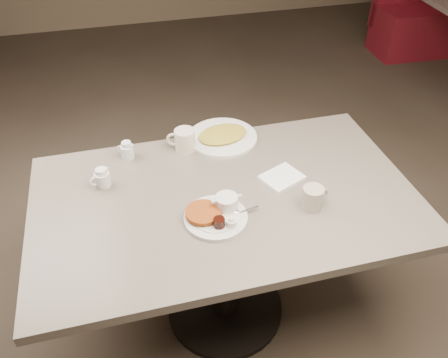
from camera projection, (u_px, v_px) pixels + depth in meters
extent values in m
cube|color=#4C3F33|center=(225.00, 310.00, 2.27)|extent=(7.00, 8.00, 0.02)
cube|color=slate|center=(225.00, 200.00, 1.80)|extent=(1.50, 0.90, 0.04)
cylinder|color=black|center=(225.00, 259.00, 2.03)|extent=(0.14, 0.14, 0.69)
cylinder|color=black|center=(225.00, 307.00, 2.25)|extent=(0.56, 0.56, 0.03)
cylinder|color=silver|center=(216.00, 218.00, 1.68)|extent=(0.25, 0.25, 0.01)
cylinder|color=silver|center=(216.00, 216.00, 1.68)|extent=(0.19, 0.19, 0.00)
cylinder|color=#954314|center=(204.00, 214.00, 1.68)|extent=(0.15, 0.15, 0.01)
cylinder|color=#954314|center=(203.00, 212.00, 1.67)|extent=(0.14, 0.14, 0.01)
cylinder|color=silver|center=(227.00, 202.00, 1.70)|extent=(0.09, 0.09, 0.05)
cube|color=silver|center=(214.00, 202.00, 1.67)|extent=(0.02, 0.01, 0.01)
cube|color=silver|center=(239.00, 196.00, 1.70)|extent=(0.02, 0.01, 0.01)
ellipsoid|color=white|center=(224.00, 200.00, 1.69)|extent=(0.04, 0.04, 0.03)
ellipsoid|color=white|center=(230.00, 200.00, 1.69)|extent=(0.04, 0.04, 0.02)
cylinder|color=black|center=(219.00, 223.00, 1.62)|extent=(0.05, 0.05, 0.04)
cylinder|color=silver|center=(231.00, 223.00, 1.63)|extent=(0.04, 0.04, 0.03)
ellipsoid|color=beige|center=(231.00, 220.00, 1.62)|extent=(0.03, 0.03, 0.02)
cube|color=silver|center=(248.00, 210.00, 1.70)|extent=(0.09, 0.03, 0.00)
ellipsoid|color=silver|center=(235.00, 211.00, 1.69)|extent=(0.03, 0.02, 0.01)
cylinder|color=#B7AA98|center=(312.00, 198.00, 1.71)|extent=(0.10, 0.10, 0.09)
cylinder|color=black|center=(314.00, 190.00, 1.69)|extent=(0.08, 0.08, 0.01)
torus|color=#B7AA98|center=(322.00, 194.00, 1.73)|extent=(0.06, 0.03, 0.06)
cube|color=white|center=(282.00, 178.00, 1.86)|extent=(0.20, 0.18, 0.02)
cylinder|color=#F0E4CC|center=(185.00, 140.00, 2.00)|extent=(0.12, 0.12, 0.10)
torus|color=#F0E4CC|center=(174.00, 140.00, 2.00)|extent=(0.07, 0.04, 0.07)
cylinder|color=white|center=(103.00, 179.00, 1.82)|extent=(0.06, 0.06, 0.06)
cylinder|color=white|center=(101.00, 171.00, 1.80)|extent=(0.05, 0.05, 0.02)
cone|color=white|center=(107.00, 170.00, 1.81)|extent=(0.03, 0.03, 0.02)
torus|color=white|center=(95.00, 181.00, 1.80)|extent=(0.04, 0.02, 0.04)
cylinder|color=white|center=(127.00, 152.00, 1.97)|extent=(0.06, 0.06, 0.06)
cylinder|color=white|center=(126.00, 144.00, 1.94)|extent=(0.05, 0.05, 0.02)
cone|color=white|center=(131.00, 146.00, 1.94)|extent=(0.03, 0.03, 0.02)
torus|color=white|center=(121.00, 149.00, 1.97)|extent=(0.04, 0.03, 0.04)
cylinder|color=white|center=(222.00, 137.00, 2.09)|extent=(0.38, 0.38, 0.01)
ellipsoid|color=gold|center=(222.00, 134.00, 2.08)|extent=(0.26, 0.21, 0.02)
cube|color=maroon|center=(435.00, 29.00, 4.54)|extent=(1.24, 0.52, 0.45)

